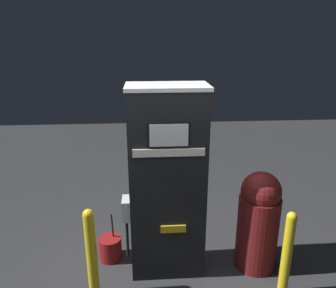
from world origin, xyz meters
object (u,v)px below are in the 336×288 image
(gas_pump, at_px, (167,184))
(squeegee_bucket, at_px, (110,248))
(safety_bollard_far, at_px, (287,253))
(trash_bin, at_px, (258,220))
(safety_bollard, at_px, (91,253))

(gas_pump, relative_size, squeegee_bucket, 3.39)
(gas_pump, height_order, squeegee_bucket, gas_pump)
(safety_bollard_far, xyz_separation_m, squeegee_bucket, (-1.90, 0.73, -0.37))
(gas_pump, xyz_separation_m, trash_bin, (1.06, -0.05, -0.48))
(gas_pump, relative_size, trash_bin, 1.80)
(safety_bollard, bearing_deg, squeegee_bucket, 79.95)
(trash_bin, height_order, safety_bollard_far, trash_bin)
(trash_bin, height_order, squeegee_bucket, trash_bin)
(safety_bollard, relative_size, squeegee_bucket, 1.62)
(trash_bin, bearing_deg, squeegee_bucket, 172.06)
(squeegee_bucket, bearing_deg, gas_pump, -15.88)
(safety_bollard, bearing_deg, gas_pump, 27.47)
(gas_pump, bearing_deg, safety_bollard_far, -23.95)
(squeegee_bucket, bearing_deg, trash_bin, -7.94)
(trash_bin, distance_m, safety_bollard_far, 0.52)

